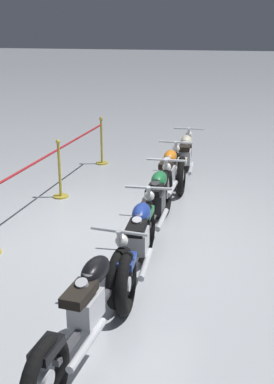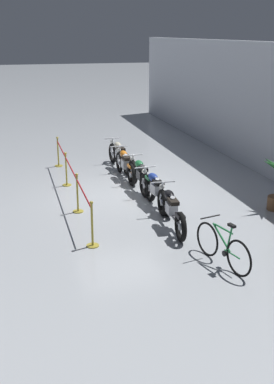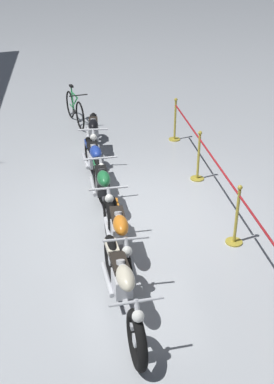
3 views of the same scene
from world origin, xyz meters
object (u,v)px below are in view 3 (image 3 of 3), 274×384
Objects in this scene: motorcycle_cream_0 at (123,290)px; stanchion_far_right at (175,126)px; motorcycle_orange_1 at (119,236)px; motorcycle_blue_3 at (95,163)px; bicycle at (75,109)px; stanchion_far_left at (240,210)px; motorcycle_black_4 at (94,135)px; motorcycle_green_2 at (103,191)px; stanchion_mid_left at (236,224)px; stanchion_mid_right at (198,163)px.

stanchion_far_right reaches higher than motorcycle_cream_0.
motorcycle_orange_1 is 0.98× the size of motorcycle_blue_3.
stanchion_far_left is (-6.25, -2.37, 0.30)m from bicycle.
stanchion_far_left is at bearing -153.82° from motorcycle_black_4.
motorcycle_green_2 is 2.43m from stanchion_far_left.
stanchion_mid_left reaches higher than bicycle.
motorcycle_cream_0 reaches higher than motorcycle_black_4.
bicycle is at bearing 9.45° from motorcycle_black_4.
motorcycle_orange_1 is at bearing -178.58° from motorcycle_black_4.
motorcycle_orange_1 is 1.29× the size of bicycle.
motorcycle_green_2 is at bearing 148.84° from stanchion_far_right.
bicycle is (4.92, 0.34, -0.08)m from motorcycle_green_2.
stanchion_far_left reaches higher than motorcycle_black_4.
motorcycle_black_4 is 0.34× the size of stanchion_far_left.
motorcycle_green_2 is 2.28× the size of stanchion_mid_right.
stanchion_far_right is (4.82, -1.91, -0.11)m from motorcycle_orange_1.
motorcycle_black_4 is 1.37× the size of bicycle.
motorcycle_black_4 is (5.45, 0.01, -0.01)m from motorcycle_cream_0.
bicycle is 0.25× the size of stanchion_far_left.
motorcycle_cream_0 reaches higher than motorcycle_orange_1.
motorcycle_blue_3 is 0.96× the size of motorcycle_black_4.
stanchion_far_left and stanchion_mid_right have the same top height.
motorcycle_green_2 is 2.28× the size of stanchion_mid_left.
stanchion_mid_right is at bearing -147.84° from bicycle.
stanchion_far_left reaches higher than motorcycle_orange_1.
motorcycle_black_4 is 2.23× the size of stanchion_mid_left.
motorcycle_green_2 is at bearing 56.83° from stanchion_far_left.
motorcycle_blue_3 is 3.23m from stanchion_mid_left.
motorcycle_cream_0 is 2.18× the size of stanchion_far_right.
motorcycle_cream_0 is 0.96× the size of motorcycle_green_2.
motorcycle_green_2 reaches higher than motorcycle_cream_0.
motorcycle_green_2 is 2.76m from motorcycle_black_4.
stanchion_far_right is (6.04, -2.00, -0.10)m from motorcycle_cream_0.
stanchion_mid_left reaches higher than motorcycle_cream_0.
motorcycle_orange_1 is at bearing -175.18° from motorcycle_green_2.
motorcycle_cream_0 is 1.34× the size of bicycle.
motorcycle_green_2 is 1.25m from motorcycle_blue_3.
stanchion_far_left reaches higher than motorcycle_blue_3.
motorcycle_green_2 is at bearing 119.58° from stanchion_mid_right.
bicycle reaches higher than motorcycle_green_2.
motorcycle_green_2 is 0.35× the size of stanchion_far_left.
stanchion_far_left is 2.50m from stanchion_mid_right.
motorcycle_cream_0 reaches higher than motorcycle_blue_3.
motorcycle_green_2 reaches higher than motorcycle_black_4.
motorcycle_blue_3 is 2.15× the size of stanchion_mid_right.
bicycle reaches higher than motorcycle_black_4.
motorcycle_black_4 is 2.23× the size of stanchion_far_right.
motorcycle_black_4 is at bearing 1.42° from motorcycle_orange_1.
stanchion_far_right is at bearing -44.73° from motorcycle_blue_3.
bicycle is 1.63× the size of stanchion_mid_left.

